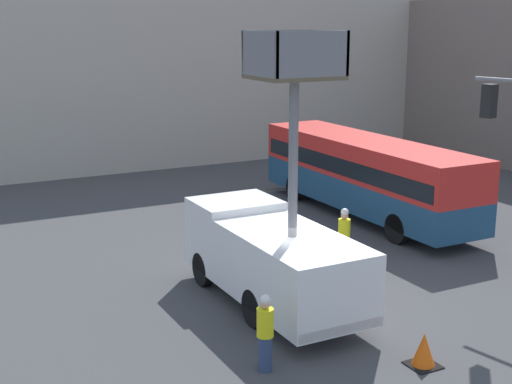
{
  "coord_description": "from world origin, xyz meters",
  "views": [
    {
      "loc": [
        -9.46,
        -15.36,
        7.58
      ],
      "look_at": [
        -0.62,
        1.55,
        2.98
      ],
      "focal_mm": 50.0,
      "sensor_mm": 36.0,
      "label": 1
    }
  ],
  "objects_px": {
    "city_bus": "(366,171)",
    "road_worker_directing": "(344,238)",
    "utility_truck": "(272,252)",
    "road_worker_near_truck": "(265,333)",
    "traffic_cone_near_truck": "(424,351)"
  },
  "relations": [
    {
      "from": "city_bus",
      "to": "road_worker_directing",
      "type": "height_order",
      "value": "city_bus"
    },
    {
      "from": "utility_truck",
      "to": "city_bus",
      "type": "relative_size",
      "value": 0.65
    },
    {
      "from": "city_bus",
      "to": "road_worker_near_truck",
      "type": "xyz_separation_m",
      "value": [
        -9.63,
        -9.53,
        -0.92
      ]
    },
    {
      "from": "utility_truck",
      "to": "traffic_cone_near_truck",
      "type": "bearing_deg",
      "value": -74.4
    },
    {
      "from": "utility_truck",
      "to": "traffic_cone_near_truck",
      "type": "height_order",
      "value": "utility_truck"
    },
    {
      "from": "road_worker_near_truck",
      "to": "road_worker_directing",
      "type": "xyz_separation_m",
      "value": [
        5.43,
        4.88,
        0.07
      ]
    },
    {
      "from": "city_bus",
      "to": "traffic_cone_near_truck",
      "type": "bearing_deg",
      "value": 139.97
    },
    {
      "from": "road_worker_directing",
      "to": "traffic_cone_near_truck",
      "type": "height_order",
      "value": "road_worker_directing"
    },
    {
      "from": "road_worker_directing",
      "to": "traffic_cone_near_truck",
      "type": "relative_size",
      "value": 2.45
    },
    {
      "from": "road_worker_near_truck",
      "to": "road_worker_directing",
      "type": "relative_size",
      "value": 0.94
    },
    {
      "from": "utility_truck",
      "to": "road_worker_near_truck",
      "type": "xyz_separation_m",
      "value": [
        -1.95,
        -3.22,
        -0.63
      ]
    },
    {
      "from": "utility_truck",
      "to": "city_bus",
      "type": "xyz_separation_m",
      "value": [
        7.68,
        6.31,
        0.29
      ]
    },
    {
      "from": "road_worker_near_truck",
      "to": "road_worker_directing",
      "type": "bearing_deg",
      "value": 158.65
    },
    {
      "from": "city_bus",
      "to": "road_worker_directing",
      "type": "xyz_separation_m",
      "value": [
        -4.2,
        -4.66,
        -0.85
      ]
    },
    {
      "from": "road_worker_near_truck",
      "to": "traffic_cone_near_truck",
      "type": "bearing_deg",
      "value": 92.58
    }
  ]
}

